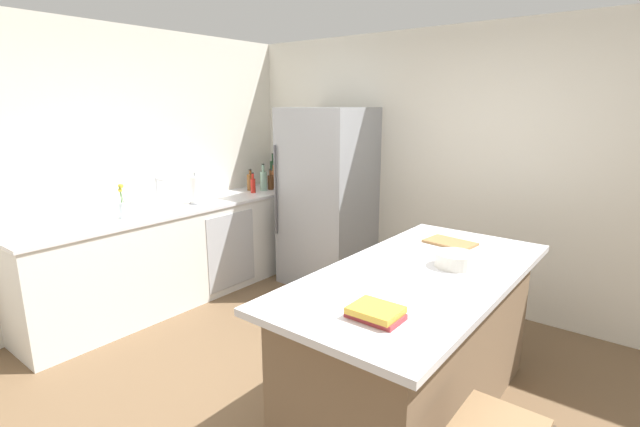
{
  "coord_description": "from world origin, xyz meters",
  "views": [
    {
      "loc": [
        1.64,
        -1.94,
        1.9
      ],
      "look_at": [
        -0.68,
        1.01,
        1.0
      ],
      "focal_mm": 25.55,
      "sensor_mm": 36.0,
      "label": 1
    }
  ],
  "objects_px": {
    "wine_bottle": "(273,173)",
    "whiskey_bottle": "(251,182)",
    "syrup_bottle": "(271,182)",
    "refrigerator": "(327,198)",
    "gin_bottle": "(263,180)",
    "hot_sauce_bottle": "(253,185)",
    "kitchen_island": "(416,342)",
    "paper_towel_roll": "(196,190)",
    "cutting_board": "(450,243)",
    "sink_faucet": "(158,193)",
    "mixing_bowl": "(455,260)",
    "cookbook_stack": "(376,313)",
    "vinegar_bottle": "(274,178)",
    "flower_vase": "(122,207)"
  },
  "relations": [
    {
      "from": "refrigerator",
      "to": "flower_vase",
      "type": "xyz_separation_m",
      "value": [
        -0.85,
        -1.81,
        0.1
      ]
    },
    {
      "from": "refrigerator",
      "to": "syrup_bottle",
      "type": "height_order",
      "value": "refrigerator"
    },
    {
      "from": "cookbook_stack",
      "to": "syrup_bottle",
      "type": "bearing_deg",
      "value": 142.38
    },
    {
      "from": "vinegar_bottle",
      "to": "syrup_bottle",
      "type": "distance_m",
      "value": 0.12
    },
    {
      "from": "syrup_bottle",
      "to": "vinegar_bottle",
      "type": "bearing_deg",
      "value": 114.35
    },
    {
      "from": "sink_faucet",
      "to": "paper_towel_roll",
      "type": "height_order",
      "value": "paper_towel_roll"
    },
    {
      "from": "flower_vase",
      "to": "paper_towel_roll",
      "type": "bearing_deg",
      "value": 89.51
    },
    {
      "from": "refrigerator",
      "to": "whiskey_bottle",
      "type": "xyz_separation_m",
      "value": [
        -0.95,
        -0.21,
        0.1
      ]
    },
    {
      "from": "vinegar_bottle",
      "to": "syrup_bottle",
      "type": "xyz_separation_m",
      "value": [
        0.05,
        -0.1,
        -0.02
      ]
    },
    {
      "from": "vinegar_bottle",
      "to": "gin_bottle",
      "type": "relative_size",
      "value": 0.91
    },
    {
      "from": "gin_bottle",
      "to": "hot_sauce_bottle",
      "type": "distance_m",
      "value": 0.18
    },
    {
      "from": "hot_sauce_bottle",
      "to": "cookbook_stack",
      "type": "distance_m",
      "value": 3.23
    },
    {
      "from": "cookbook_stack",
      "to": "whiskey_bottle",
      "type": "bearing_deg",
      "value": 146.29
    },
    {
      "from": "wine_bottle",
      "to": "whiskey_bottle",
      "type": "relative_size",
      "value": 1.61
    },
    {
      "from": "cutting_board",
      "to": "paper_towel_roll",
      "type": "bearing_deg",
      "value": -173.84
    },
    {
      "from": "whiskey_bottle",
      "to": "refrigerator",
      "type": "bearing_deg",
      "value": 12.69
    },
    {
      "from": "cookbook_stack",
      "to": "paper_towel_roll",
      "type": "bearing_deg",
      "value": 158.97
    },
    {
      "from": "sink_faucet",
      "to": "gin_bottle",
      "type": "distance_m",
      "value": 1.3
    },
    {
      "from": "sink_faucet",
      "to": "refrigerator",
      "type": "bearing_deg",
      "value": 57.04
    },
    {
      "from": "mixing_bowl",
      "to": "syrup_bottle",
      "type": "bearing_deg",
      "value": 156.46
    },
    {
      "from": "wine_bottle",
      "to": "syrup_bottle",
      "type": "height_order",
      "value": "wine_bottle"
    },
    {
      "from": "vinegar_bottle",
      "to": "gin_bottle",
      "type": "distance_m",
      "value": 0.2
    },
    {
      "from": "mixing_bowl",
      "to": "cutting_board",
      "type": "bearing_deg",
      "value": 115.92
    },
    {
      "from": "paper_towel_roll",
      "to": "cutting_board",
      "type": "distance_m",
      "value": 2.55
    },
    {
      "from": "whiskey_bottle",
      "to": "vinegar_bottle",
      "type": "bearing_deg",
      "value": 72.06
    },
    {
      "from": "cutting_board",
      "to": "whiskey_bottle",
      "type": "bearing_deg",
      "value": 167.92
    },
    {
      "from": "gin_bottle",
      "to": "hot_sauce_bottle",
      "type": "height_order",
      "value": "gin_bottle"
    },
    {
      "from": "wine_bottle",
      "to": "syrup_bottle",
      "type": "distance_m",
      "value": 0.26
    },
    {
      "from": "paper_towel_roll",
      "to": "cutting_board",
      "type": "relative_size",
      "value": 0.88
    },
    {
      "from": "wine_bottle",
      "to": "cutting_board",
      "type": "relative_size",
      "value": 1.1
    },
    {
      "from": "kitchen_island",
      "to": "mixing_bowl",
      "type": "bearing_deg",
      "value": 58.16
    },
    {
      "from": "wine_bottle",
      "to": "syrup_bottle",
      "type": "relative_size",
      "value": 1.66
    },
    {
      "from": "refrigerator",
      "to": "paper_towel_roll",
      "type": "bearing_deg",
      "value": -128.83
    },
    {
      "from": "cutting_board",
      "to": "refrigerator",
      "type": "bearing_deg",
      "value": 155.27
    },
    {
      "from": "kitchen_island",
      "to": "paper_towel_roll",
      "type": "xyz_separation_m",
      "value": [
        -2.61,
        0.36,
        0.6
      ]
    },
    {
      "from": "paper_towel_roll",
      "to": "refrigerator",
      "type": "bearing_deg",
      "value": 51.17
    },
    {
      "from": "refrigerator",
      "to": "flower_vase",
      "type": "relative_size",
      "value": 6.21
    },
    {
      "from": "syrup_bottle",
      "to": "whiskey_bottle",
      "type": "height_order",
      "value": "whiskey_bottle"
    },
    {
      "from": "refrigerator",
      "to": "gin_bottle",
      "type": "height_order",
      "value": "refrigerator"
    },
    {
      "from": "cookbook_stack",
      "to": "mixing_bowl",
      "type": "height_order",
      "value": "mixing_bowl"
    },
    {
      "from": "sink_faucet",
      "to": "vinegar_bottle",
      "type": "distance_m",
      "value": 1.49
    },
    {
      "from": "paper_towel_roll",
      "to": "cutting_board",
      "type": "height_order",
      "value": "paper_towel_roll"
    },
    {
      "from": "sink_faucet",
      "to": "cutting_board",
      "type": "distance_m",
      "value": 2.69
    },
    {
      "from": "kitchen_island",
      "to": "vinegar_bottle",
      "type": "xyz_separation_m",
      "value": [
        -2.62,
        1.49,
        0.58
      ]
    },
    {
      "from": "kitchen_island",
      "to": "mixing_bowl",
      "type": "relative_size",
      "value": 8.48
    },
    {
      "from": "hot_sauce_bottle",
      "to": "refrigerator",
      "type": "bearing_deg",
      "value": 20.35
    },
    {
      "from": "paper_towel_roll",
      "to": "syrup_bottle",
      "type": "relative_size",
      "value": 1.32
    },
    {
      "from": "whiskey_bottle",
      "to": "cookbook_stack",
      "type": "height_order",
      "value": "whiskey_bottle"
    },
    {
      "from": "wine_bottle",
      "to": "whiskey_bottle",
      "type": "distance_m",
      "value": 0.39
    },
    {
      "from": "hot_sauce_bottle",
      "to": "cookbook_stack",
      "type": "bearing_deg",
      "value": -33.71
    }
  ]
}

